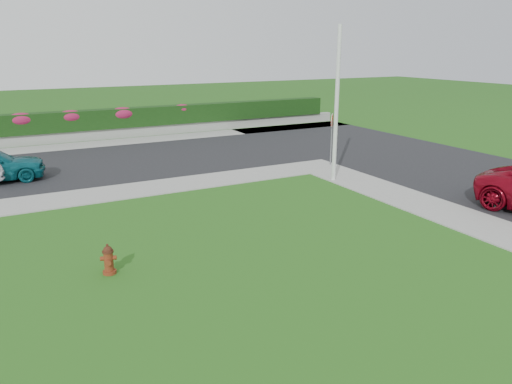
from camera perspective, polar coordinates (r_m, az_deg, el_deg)
ground at (r=11.70m, az=3.67°, el=-9.96°), size 120.00×120.00×0.00m
street_right at (r=22.39m, az=24.99°, el=1.46°), size 8.00×32.00×0.04m
street_far at (r=23.47m, az=-25.91°, el=1.98°), size 26.00×8.00×0.04m
curb_corner at (r=22.46m, az=6.89°, el=2.94°), size 2.00×2.00×0.04m
sidewalk_beyond at (r=28.73m, az=-18.47°, el=5.15°), size 34.00×2.00×0.04m
retaining_wall at (r=30.14m, az=-19.02°, el=6.13°), size 34.00×0.40×0.60m
hedge at (r=30.12m, az=-19.21°, el=7.75°), size 32.00×0.90×1.10m
fire_hydrant at (r=12.32m, az=-16.50°, el=-7.44°), size 0.39×0.37×0.74m
utility_pole at (r=19.66m, az=9.19°, el=9.70°), size 0.16×0.16×5.96m
stop_sign at (r=22.50m, az=8.67°, el=7.31°), size 0.45×0.47×2.34m
flower_clump_c at (r=29.67m, az=-25.27°, el=7.50°), size 1.42×0.92×0.71m
flower_clump_d at (r=29.89m, az=-20.42°, el=8.11°), size 1.38×0.89×0.69m
flower_clump_e at (r=30.41m, az=-15.01°, el=8.66°), size 1.47×0.95×0.74m
flower_clump_f at (r=31.42m, az=-8.45°, el=9.38°), size 1.14×0.73×0.57m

